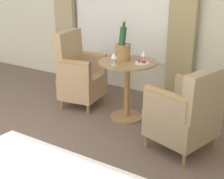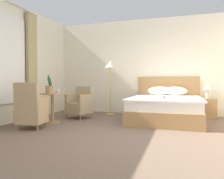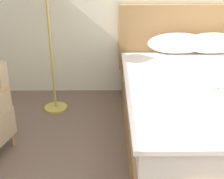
{
  "view_description": "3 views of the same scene",
  "coord_description": "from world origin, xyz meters",
  "px_view_note": "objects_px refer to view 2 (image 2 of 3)",
  "views": [
    {
      "loc": [
        1.17,
        2.37,
        1.69
      ],
      "look_at": [
        -0.76,
        1.18,
        0.86
      ],
      "focal_mm": 50.0,
      "sensor_mm": 36.0,
      "label": 1
    },
    {
      "loc": [
        1.06,
        -4.07,
        1.02
      ],
      "look_at": [
        -0.62,
        1.36,
        0.82
      ],
      "focal_mm": 35.0,
      "sensor_mm": 36.0,
      "label": 2
    },
    {
      "loc": [
        -0.34,
        -1.0,
        1.86
      ],
      "look_at": [
        -0.31,
        1.46,
        0.7
      ],
      "focal_mm": 50.0,
      "sensor_mm": 36.0,
      "label": 3
    }
  ],
  "objects_px": {
    "wine_glass_near_bucket": "(59,89)",
    "armchair_by_window": "(80,103)",
    "bedside_lamp": "(208,89)",
    "armchair_facing_bed": "(31,109)",
    "snack_plate": "(56,93)",
    "wine_glass_near_edge": "(53,89)",
    "bed": "(165,108)",
    "floor_lamp_brass": "(110,70)",
    "champagne_bucket": "(49,88)",
    "side_table_round": "(52,104)",
    "nightstand": "(208,108)"
  },
  "relations": [
    {
      "from": "armchair_by_window",
      "to": "wine_glass_near_bucket",
      "type": "bearing_deg",
      "value": -98.0
    },
    {
      "from": "wine_glass_near_bucket",
      "to": "armchair_by_window",
      "type": "bearing_deg",
      "value": 82.0
    },
    {
      "from": "snack_plate",
      "to": "armchair_facing_bed",
      "type": "relative_size",
      "value": 0.16
    },
    {
      "from": "bed",
      "to": "bedside_lamp",
      "type": "distance_m",
      "value": 1.46
    },
    {
      "from": "armchair_facing_bed",
      "to": "champagne_bucket",
      "type": "bearing_deg",
      "value": 88.08
    },
    {
      "from": "armchair_by_window",
      "to": "armchair_facing_bed",
      "type": "height_order",
      "value": "armchair_facing_bed"
    },
    {
      "from": "floor_lamp_brass",
      "to": "champagne_bucket",
      "type": "distance_m",
      "value": 2.13
    },
    {
      "from": "side_table_round",
      "to": "floor_lamp_brass",
      "type": "bearing_deg",
      "value": 61.0
    },
    {
      "from": "side_table_round",
      "to": "armchair_by_window",
      "type": "relative_size",
      "value": 0.82
    },
    {
      "from": "bed",
      "to": "nightstand",
      "type": "bearing_deg",
      "value": 35.29
    },
    {
      "from": "champagne_bucket",
      "to": "bed",
      "type": "bearing_deg",
      "value": 24.91
    },
    {
      "from": "nightstand",
      "to": "champagne_bucket",
      "type": "relative_size",
      "value": 1.16
    },
    {
      "from": "bed",
      "to": "wine_glass_near_edge",
      "type": "distance_m",
      "value": 2.96
    },
    {
      "from": "wine_glass_near_bucket",
      "to": "armchair_by_window",
      "type": "xyz_separation_m",
      "value": [
        0.13,
        0.92,
        -0.43
      ]
    },
    {
      "from": "snack_plate",
      "to": "armchair_facing_bed",
      "type": "height_order",
      "value": "armchair_facing_bed"
    },
    {
      "from": "wine_glass_near_edge",
      "to": "bed",
      "type": "bearing_deg",
      "value": 20.07
    },
    {
      "from": "champagne_bucket",
      "to": "snack_plate",
      "type": "xyz_separation_m",
      "value": [
        0.02,
        0.27,
        -0.13
      ]
    },
    {
      "from": "armchair_facing_bed",
      "to": "side_table_round",
      "type": "bearing_deg",
      "value": 86.25
    },
    {
      "from": "bed",
      "to": "floor_lamp_brass",
      "type": "relative_size",
      "value": 1.33
    },
    {
      "from": "bed",
      "to": "wine_glass_near_edge",
      "type": "bearing_deg",
      "value": -159.93
    },
    {
      "from": "champagne_bucket",
      "to": "wine_glass_near_bucket",
      "type": "relative_size",
      "value": 3.3
    },
    {
      "from": "floor_lamp_brass",
      "to": "bedside_lamp",
      "type": "bearing_deg",
      "value": 4.69
    },
    {
      "from": "floor_lamp_brass",
      "to": "wine_glass_near_edge",
      "type": "height_order",
      "value": "floor_lamp_brass"
    },
    {
      "from": "armchair_facing_bed",
      "to": "wine_glass_near_bucket",
      "type": "bearing_deg",
      "value": 69.64
    },
    {
      "from": "side_table_round",
      "to": "snack_plate",
      "type": "distance_m",
      "value": 0.34
    },
    {
      "from": "floor_lamp_brass",
      "to": "wine_glass_near_edge",
      "type": "distance_m",
      "value": 1.97
    },
    {
      "from": "bed",
      "to": "armchair_by_window",
      "type": "bearing_deg",
      "value": -172.5
    },
    {
      "from": "nightstand",
      "to": "wine_glass_near_bucket",
      "type": "relative_size",
      "value": 3.83
    },
    {
      "from": "nightstand",
      "to": "armchair_facing_bed",
      "type": "xyz_separation_m",
      "value": [
        -3.84,
        -2.73,
        0.16
      ]
    },
    {
      "from": "bedside_lamp",
      "to": "bed",
      "type": "bearing_deg",
      "value": -144.71
    },
    {
      "from": "armchair_by_window",
      "to": "wine_glass_near_edge",
      "type": "bearing_deg",
      "value": -121.29
    },
    {
      "from": "side_table_round",
      "to": "wine_glass_near_edge",
      "type": "bearing_deg",
      "value": 116.55
    },
    {
      "from": "wine_glass_near_bucket",
      "to": "bedside_lamp",
      "type": "bearing_deg",
      "value": 29.49
    },
    {
      "from": "bedside_lamp",
      "to": "champagne_bucket",
      "type": "distance_m",
      "value": 4.33
    },
    {
      "from": "side_table_round",
      "to": "snack_plate",
      "type": "height_order",
      "value": "snack_plate"
    },
    {
      "from": "wine_glass_near_bucket",
      "to": "nightstand",
      "type": "bearing_deg",
      "value": 29.49
    },
    {
      "from": "side_table_round",
      "to": "champagne_bucket",
      "type": "distance_m",
      "value": 0.42
    },
    {
      "from": "bed",
      "to": "snack_plate",
      "type": "xyz_separation_m",
      "value": [
        -2.67,
        -0.98,
        0.4
      ]
    },
    {
      "from": "floor_lamp_brass",
      "to": "side_table_round",
      "type": "bearing_deg",
      "value": -119.0
    },
    {
      "from": "wine_glass_near_bucket",
      "to": "snack_plate",
      "type": "relative_size",
      "value": 0.88
    },
    {
      "from": "floor_lamp_brass",
      "to": "wine_glass_near_edge",
      "type": "xyz_separation_m",
      "value": [
        -1.04,
        -1.57,
        -0.57
      ]
    },
    {
      "from": "wine_glass_near_bucket",
      "to": "champagne_bucket",
      "type": "bearing_deg",
      "value": -174.67
    },
    {
      "from": "armchair_by_window",
      "to": "champagne_bucket",
      "type": "bearing_deg",
      "value": -111.33
    },
    {
      "from": "snack_plate",
      "to": "armchair_by_window",
      "type": "bearing_deg",
      "value": 62.69
    },
    {
      "from": "floor_lamp_brass",
      "to": "champagne_bucket",
      "type": "relative_size",
      "value": 3.49
    },
    {
      "from": "snack_plate",
      "to": "armchair_by_window",
      "type": "xyz_separation_m",
      "value": [
        0.35,
        0.67,
        -0.33
      ]
    },
    {
      "from": "snack_plate",
      "to": "wine_glass_near_edge",
      "type": "bearing_deg",
      "value": -162.98
    },
    {
      "from": "side_table_round",
      "to": "armchair_by_window",
      "type": "height_order",
      "value": "armchair_by_window"
    },
    {
      "from": "wine_glass_near_edge",
      "to": "armchair_by_window",
      "type": "relative_size",
      "value": 0.15
    },
    {
      "from": "bedside_lamp",
      "to": "armchair_facing_bed",
      "type": "xyz_separation_m",
      "value": [
        -3.84,
        -2.73,
        -0.39
      ]
    }
  ]
}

